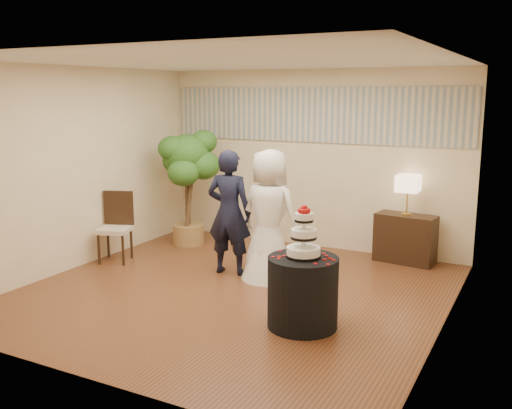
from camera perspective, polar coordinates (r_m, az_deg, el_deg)
The scene contains 15 objects.
floor at distance 7.20m, azimuth -2.20°, elevation -8.71°, with size 5.00×5.00×0.00m, color brown.
ceiling at distance 6.78m, azimuth -2.39°, elevation 14.15°, with size 5.00×5.00×0.00m, color white.
wall_back at distance 9.08m, azimuth 5.59°, elevation 4.50°, with size 5.00×0.06×2.80m, color beige.
wall_front at distance 4.88m, azimuth -17.04°, elevation -1.72°, with size 5.00×0.06×2.80m, color beige.
wall_left at distance 8.37m, azimuth -17.35°, elevation 3.48°, with size 0.06×5.00×2.80m, color beige.
wall_right at distance 6.03m, azimuth 18.81°, elevation 0.56°, with size 0.06×5.00×2.80m, color beige.
mural_border at distance 9.01m, azimuth 5.63°, elevation 8.92°, with size 4.90×0.02×0.85m, color #AAAB9D.
groom at distance 7.70m, azimuth -2.69°, elevation -0.79°, with size 0.62×0.41×1.70m, color black.
bride at distance 7.47m, azimuth 1.34°, elevation -1.04°, with size 0.85×0.75×1.73m, color white.
cake_table at distance 6.08m, azimuth 4.69°, elevation -8.73°, with size 0.74×0.74×0.76m, color black.
wedding_cake at distance 5.89m, azimuth 4.80°, elevation -2.70°, with size 0.36×0.36×0.56m, color white, non-canonical shape.
console at distance 8.58m, azimuth 14.69°, elevation -3.31°, with size 0.85×0.38×0.71m, color black.
table_lamp at distance 8.45m, azimuth 14.91°, elevation 0.93°, with size 0.32×0.32×0.58m, color beige, non-canonical shape.
ficus_tree at distance 9.23m, azimuth -6.88°, elevation 1.74°, with size 0.90×0.90×1.89m, color #2F631F, non-canonical shape.
side_chair at distance 8.56m, azimuth -13.97°, elevation -2.26°, with size 0.47×0.49×1.02m, color black, non-canonical shape.
Camera 1 is at (3.37, -5.87, 2.45)m, focal length 40.00 mm.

